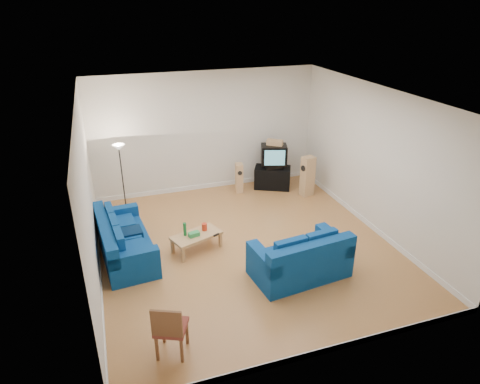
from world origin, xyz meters
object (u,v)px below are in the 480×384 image
object	(u,v)px
tv_stand	(272,177)
television	(274,155)
sofa_three_seat	(123,243)
sofa_loveseat	(301,261)
coffee_table	(196,237)

from	to	relation	value
tv_stand	television	bearing A→B (deg)	41.99
television	sofa_three_seat	bearing A→B (deg)	-134.08
sofa_three_seat	sofa_loveseat	distance (m)	3.61
sofa_three_seat	tv_stand	bearing A→B (deg)	112.99
tv_stand	television	world-z (taller)	television
sofa_loveseat	coffee_table	xyz separation A→B (m)	(-1.66, 1.54, -0.02)
sofa_three_seat	sofa_loveseat	size ratio (longest dim) A/B	1.19
sofa_loveseat	coffee_table	distance (m)	2.26
sofa_loveseat	television	bearing A→B (deg)	68.23
television	tv_stand	bearing A→B (deg)	-146.60
tv_stand	television	distance (m)	0.67
sofa_three_seat	coffee_table	world-z (taller)	sofa_three_seat
sofa_three_seat	coffee_table	xyz separation A→B (m)	(1.48, -0.24, 0.01)
sofa_three_seat	television	world-z (taller)	television
sofa_three_seat	television	xyz separation A→B (m)	(4.25, 2.28, 0.65)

